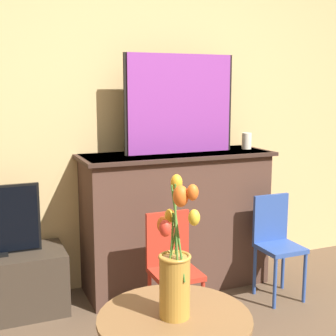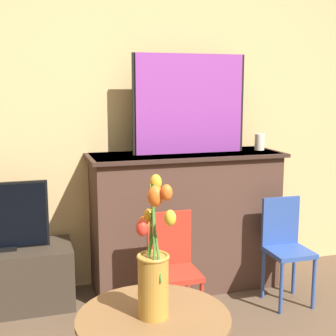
{
  "view_description": "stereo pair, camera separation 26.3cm",
  "coord_description": "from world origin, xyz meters",
  "px_view_note": "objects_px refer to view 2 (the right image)",
  "views": [
    {
      "loc": [
        -1.16,
        -1.08,
        1.43
      ],
      "look_at": [
        -0.16,
        1.31,
        0.98
      ],
      "focal_mm": 50.0,
      "sensor_mm": 36.0,
      "label": 1
    },
    {
      "loc": [
        -0.91,
        -1.17,
        1.43
      ],
      "look_at": [
        -0.16,
        1.31,
        0.98
      ],
      "focal_mm": 50.0,
      "sensor_mm": 36.0,
      "label": 2
    }
  ],
  "objects_px": {
    "chair_red": "(173,264)",
    "chair_blue": "(285,243)",
    "vase_tulips": "(153,269)",
    "painting": "(190,104)"
  },
  "relations": [
    {
      "from": "vase_tulips",
      "to": "chair_red",
      "type": "bearing_deg",
      "value": 67.59
    },
    {
      "from": "vase_tulips",
      "to": "painting",
      "type": "bearing_deg",
      "value": 65.29
    },
    {
      "from": "painting",
      "to": "chair_red",
      "type": "relative_size",
      "value": 1.15
    },
    {
      "from": "chair_red",
      "to": "chair_blue",
      "type": "relative_size",
      "value": 1.0
    },
    {
      "from": "chair_red",
      "to": "vase_tulips",
      "type": "xyz_separation_m",
      "value": [
        -0.33,
        -0.81,
        0.32
      ]
    },
    {
      "from": "chair_blue",
      "to": "painting",
      "type": "bearing_deg",
      "value": 141.68
    },
    {
      "from": "painting",
      "to": "chair_red",
      "type": "xyz_separation_m",
      "value": [
        -0.3,
        -0.56,
        -0.91
      ]
    },
    {
      "from": "chair_blue",
      "to": "vase_tulips",
      "type": "bearing_deg",
      "value": -140.94
    },
    {
      "from": "chair_blue",
      "to": "vase_tulips",
      "type": "height_order",
      "value": "vase_tulips"
    },
    {
      "from": "painting",
      "to": "chair_blue",
      "type": "height_order",
      "value": "painting"
    }
  ]
}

